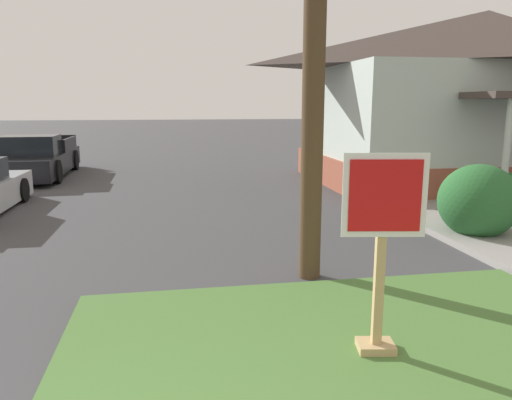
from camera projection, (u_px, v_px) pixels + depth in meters
The scene contains 7 objects.
sidewalk_strip at pixel (505, 240), 8.87m from camera, with size 2.20×17.80×0.12m, color gray.
stop_sign at pixel (381, 257), 4.64m from camera, with size 0.78×0.34×1.98m.
manhole_cover at pixel (157, 391), 4.28m from camera, with size 0.70×0.70×0.02m, color black.
pickup_truck_black at pixel (36, 159), 16.73m from camera, with size 2.25×5.64×1.48m.
corner_house at pixel (482, 97), 15.39m from camera, with size 10.77×7.99×5.33m.
shrub_near_porch at pixel (497, 189), 11.79m from camera, with size 1.09×1.09×0.94m, color #296F31.
shrub_by_curb at pixel (478, 201), 9.10m from camera, with size 1.47×1.47×1.40m, color #27602D.
Camera 1 is at (0.76, -1.86, 2.49)m, focal length 34.04 mm.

